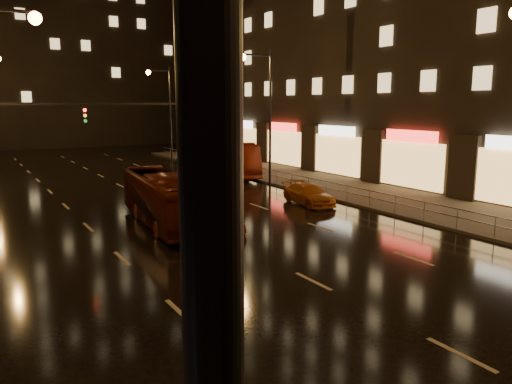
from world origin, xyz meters
TOP-DOWN VIEW (x-y plane):
  - ground at (0.00, 20.00)m, footprint 140.00×140.00m
  - sidewalk_right at (13.50, 15.00)m, footprint 7.00×70.00m
  - building_distant at (4.00, 72.00)m, footprint 44.00×16.00m
  - traffic_signal at (-5.06, 20.00)m, footprint 15.31×0.32m
  - streetlight_left at (-8.92, -8.00)m, footprint 2.64×0.50m
  - railing_right at (10.20, 18.00)m, footprint 0.05×56.00m
  - bus_red at (-1.50, 14.52)m, footprint 3.13×9.72m
  - bus_curb at (9.00, 29.34)m, footprint 3.63×11.68m
  - taxi_near at (0.50, 12.00)m, footprint 1.80×3.65m
  - taxi_far at (8.00, 15.01)m, footprint 2.13×4.43m

SIDE VIEW (x-z plane):
  - ground at x=0.00m, z-range 0.00..0.00m
  - sidewalk_right at x=13.50m, z-range 0.00..0.15m
  - taxi_near at x=0.50m, z-range 0.00..1.20m
  - taxi_far at x=8.00m, z-range 0.00..1.24m
  - railing_right at x=10.20m, z-range 0.40..1.40m
  - bus_red at x=-1.50m, z-range 0.00..2.66m
  - bus_curb at x=9.00m, z-range 0.00..3.20m
  - traffic_signal at x=-5.06m, z-range 1.64..7.84m
  - streetlight_left at x=-8.92m, z-range 1.43..11.43m
  - building_distant at x=4.00m, z-range 0.00..36.00m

